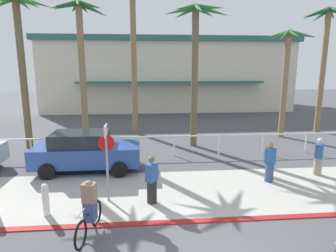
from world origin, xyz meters
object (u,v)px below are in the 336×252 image
Objects in this scene: stop_sign_bike_lane at (107,152)px; palm_tree_2 at (80,36)px; palm_tree_6 at (326,39)px; car_blue_1 at (86,151)px; pedestrian_0 at (318,158)px; palm_tree_1 at (19,32)px; palm_tree_4 at (196,40)px; palm_tree_5 at (287,56)px; pedestrian_1 at (270,164)px; cyclist_black_1 at (89,209)px; pedestrian_2 at (152,182)px; palm_tree_3 at (133,23)px; bollard_1 at (46,199)px.

stop_sign_bike_lane is 9.11m from palm_tree_2.
palm_tree_6 is 16.54m from car_blue_1.
stop_sign_bike_lane reaches higher than pedestrian_0.
palm_tree_1 is 9.12m from palm_tree_4.
palm_tree_1 is at bearing -172.35° from palm_tree_6.
palm_tree_5 is 4.19× the size of pedestrian_1.
stop_sign_bike_lane is at bearing -53.82° from palm_tree_1.
car_blue_1 is 4.95m from cyclist_black_1.
pedestrian_1 is at bearing -69.95° from palm_tree_4.
palm_tree_2 is 1.04× the size of palm_tree_4.
stop_sign_bike_lane is 3.31m from car_blue_1.
palm_tree_1 is at bearing 126.18° from stop_sign_bike_lane.
cyclist_black_1 is at bearing -116.93° from palm_tree_4.
palm_tree_1 is at bearing -165.62° from palm_tree_2.
cyclist_black_1 is 1.13× the size of pedestrian_2.
palm_tree_5 is 13.06m from car_blue_1.
palm_tree_2 is at bearing 101.30° from cyclist_black_1.
palm_tree_3 reaches higher than palm_tree_6.
cyclist_black_1 is at bearing -97.84° from stop_sign_bike_lane.
palm_tree_2 reaches higher than stop_sign_bike_lane.
palm_tree_1 is at bearing 113.37° from bollard_1.
palm_tree_4 is at bearing 58.39° from stop_sign_bike_lane.
bollard_1 is 12.86m from palm_tree_3.
palm_tree_4 is at bearing -163.94° from palm_tree_5.
car_blue_1 is at bearing 113.03° from stop_sign_bike_lane.
stop_sign_bike_lane is 0.32× the size of palm_tree_6.
bollard_1 is at bearing -97.15° from car_blue_1.
palm_tree_5 is at bearing 75.62° from pedestrian_0.
pedestrian_1 is (7.71, 1.93, 0.20)m from bollard_1.
stop_sign_bike_lane is 16.68m from palm_tree_6.
bollard_1 is at bearing -145.31° from palm_tree_6.
pedestrian_1 is at bearing -27.88° from palm_tree_1.
pedestrian_2 is at bearing 43.67° from cyclist_black_1.
palm_tree_4 is at bearing 63.07° from cyclist_black_1.
palm_tree_6 reaches higher than cyclist_black_1.
palm_tree_5 is 12.78m from pedestrian_2.
pedestrian_0 is (9.51, -1.33, -0.16)m from car_blue_1.
stop_sign_bike_lane reaches higher than cyclist_black_1.
stop_sign_bike_lane is 1.64× the size of pedestrian_0.
palm_tree_3 is 1.24× the size of palm_tree_4.
car_blue_1 is 2.82× the size of pedestrian_0.
palm_tree_6 is at bearing 39.81° from pedestrian_2.
bollard_1 is at bearing -165.94° from pedestrian_1.
pedestrian_0 is (-4.78, -7.78, -5.43)m from palm_tree_6.
pedestrian_1 is at bearing -119.18° from palm_tree_5.
stop_sign_bike_lane is 2.15m from cyclist_black_1.
palm_tree_1 reaches higher than stop_sign_bike_lane.
pedestrian_2 reaches higher than cyclist_black_1.
palm_tree_5 reaches higher than stop_sign_bike_lane.
palm_tree_3 is at bearing 85.54° from cyclist_black_1.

